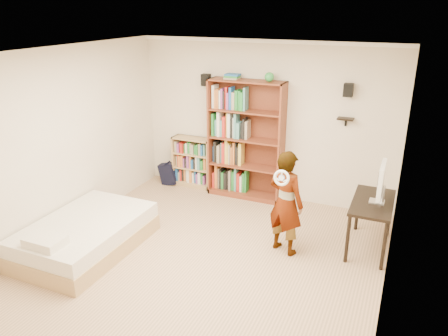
{
  "coord_description": "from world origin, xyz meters",
  "views": [
    {
      "loc": [
        2.26,
        -4.41,
        3.21
      ],
      "look_at": [
        0.07,
        0.6,
        1.16
      ],
      "focal_mm": 35.0,
      "sensor_mm": 36.0,
      "label": 1
    }
  ],
  "objects_px": {
    "low_bookshelf": "(193,162)",
    "tall_bookshelf": "(246,141)",
    "daybed": "(86,232)",
    "person": "(286,203)",
    "computer_desk": "(370,225)"
  },
  "relations": [
    {
      "from": "computer_desk",
      "to": "person",
      "type": "relative_size",
      "value": 0.73
    },
    {
      "from": "tall_bookshelf",
      "to": "daybed",
      "type": "relative_size",
      "value": 1.1
    },
    {
      "from": "low_bookshelf",
      "to": "computer_desk",
      "type": "height_order",
      "value": "low_bookshelf"
    },
    {
      "from": "low_bookshelf",
      "to": "tall_bookshelf",
      "type": "bearing_deg",
      "value": -2.65
    },
    {
      "from": "tall_bookshelf",
      "to": "daybed",
      "type": "bearing_deg",
      "value": -117.67
    },
    {
      "from": "person",
      "to": "tall_bookshelf",
      "type": "bearing_deg",
      "value": -31.98
    },
    {
      "from": "low_bookshelf",
      "to": "person",
      "type": "height_order",
      "value": "person"
    },
    {
      "from": "tall_bookshelf",
      "to": "low_bookshelf",
      "type": "xyz_separation_m",
      "value": [
        -1.06,
        0.05,
        -0.56
      ]
    },
    {
      "from": "computer_desk",
      "to": "low_bookshelf",
      "type": "bearing_deg",
      "value": 162.4
    },
    {
      "from": "person",
      "to": "daybed",
      "type": "bearing_deg",
      "value": 43.79
    },
    {
      "from": "low_bookshelf",
      "to": "computer_desk",
      "type": "relative_size",
      "value": 0.88
    },
    {
      "from": "tall_bookshelf",
      "to": "person",
      "type": "xyz_separation_m",
      "value": [
        1.16,
        -1.53,
        -0.3
      ]
    },
    {
      "from": "daybed",
      "to": "person",
      "type": "bearing_deg",
      "value": 22.92
    },
    {
      "from": "computer_desk",
      "to": "person",
      "type": "height_order",
      "value": "person"
    },
    {
      "from": "daybed",
      "to": "person",
      "type": "height_order",
      "value": "person"
    }
  ]
}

